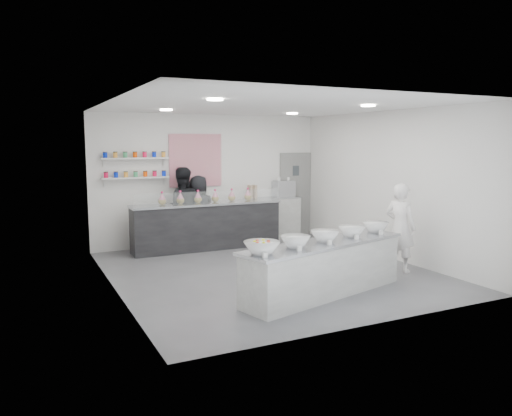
{
  "coord_description": "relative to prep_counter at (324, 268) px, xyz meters",
  "views": [
    {
      "loc": [
        -4.1,
        -7.97,
        2.36
      ],
      "look_at": [
        -0.05,
        0.4,
        1.13
      ],
      "focal_mm": 35.0,
      "sensor_mm": 36.0,
      "label": 1
    }
  ],
  "objects": [
    {
      "name": "woman_prep",
      "position": [
        2.04,
        0.6,
        0.4
      ],
      "size": [
        0.56,
        0.69,
        1.63
      ],
      "primitive_type": "imported",
      "rotation": [
        0.0,
        0.0,
        1.9
      ],
      "color": "white",
      "rests_on": "floor"
    },
    {
      "name": "downlight_2",
      "position": [
        -1.54,
        3.24,
        2.56
      ],
      "size": [
        0.24,
        0.24,
        0.02
      ],
      "primitive_type": "cylinder",
      "color": "white",
      "rests_on": "ceiling"
    },
    {
      "name": "sneeze_guard",
      "position": [
        -0.47,
        3.68,
        0.76
      ],
      "size": [
        3.31,
        0.03,
        0.28
      ],
      "primitive_type": "cube",
      "rotation": [
        0.0,
        0.0,
        -0.01
      ],
      "color": "white",
      "rests_on": "back_bar"
    },
    {
      "name": "staff_left",
      "position": [
        -0.96,
        4.24,
        0.49
      ],
      "size": [
        1.01,
        0.86,
        1.82
      ],
      "primitive_type": "imported",
      "rotation": [
        0.0,
        0.0,
        2.93
      ],
      "color": "black",
      "rests_on": "floor"
    },
    {
      "name": "downlight_3",
      "position": [
        1.26,
        3.24,
        2.56
      ],
      "size": [
        0.24,
        0.24,
        0.02
      ],
      "primitive_type": "cylinder",
      "color": "white",
      "rests_on": "ceiling"
    },
    {
      "name": "downlight_1",
      "position": [
        1.26,
        0.64,
        2.56
      ],
      "size": [
        0.24,
        0.24,
        0.02
      ],
      "primitive_type": "cylinder",
      "color": "white",
      "rests_on": "ceiling"
    },
    {
      "name": "espresso_machine",
      "position": [
        1.72,
        4.42,
        0.8
      ],
      "size": [
        0.5,
        0.34,
        0.38
      ],
      "primitive_type": "cube",
      "color": "#93969E",
      "rests_on": "espresso_ledge"
    },
    {
      "name": "downlight_0",
      "position": [
        -1.54,
        0.64,
        2.56
      ],
      "size": [
        0.24,
        0.24,
        0.02
      ],
      "primitive_type": "cylinder",
      "color": "white",
      "rests_on": "ceiling"
    },
    {
      "name": "back_door",
      "position": [
        2.16,
        4.61,
        0.63
      ],
      "size": [
        0.88,
        0.04,
        2.1
      ],
      "primitive_type": "cube",
      "color": "gray",
      "rests_on": "floor"
    },
    {
      "name": "pattern_panel",
      "position": [
        -0.49,
        4.61,
        1.53
      ],
      "size": [
        1.25,
        0.03,
        1.2
      ],
      "primitive_type": "cube",
      "color": "#C21E45",
      "rests_on": "back_wall"
    },
    {
      "name": "prep_counter",
      "position": [
        0.0,
        0.0,
        0.0
      ],
      "size": [
        3.14,
        1.47,
        0.84
      ],
      "primitive_type": "cube",
      "rotation": [
        0.0,
        0.0,
        0.26
      ],
      "color": "#A8A8A3",
      "rests_on": "floor"
    },
    {
      "name": "cookie_bags",
      "position": [
        -0.47,
        3.97,
        0.77
      ],
      "size": [
        2.17,
        0.18,
        0.29
      ],
      "primitive_type": null,
      "rotation": [
        0.0,
        0.0,
        -0.01
      ],
      "color": "#C36386",
      "rests_on": "back_bar"
    },
    {
      "name": "ceiling",
      "position": [
        -0.14,
        1.64,
        2.58
      ],
      "size": [
        6.0,
        6.0,
        0.0
      ],
      "primitive_type": "plane",
      "rotation": [
        3.14,
        0.0,
        0.0
      ],
      "color": "white",
      "rests_on": "floor"
    },
    {
      "name": "floor",
      "position": [
        -0.14,
        1.64,
        -0.42
      ],
      "size": [
        6.0,
        6.0,
        0.0
      ],
      "primitive_type": "plane",
      "color": "#515156",
      "rests_on": "ground"
    },
    {
      "name": "staff_right",
      "position": [
        -0.57,
        4.24,
        0.4
      ],
      "size": [
        0.84,
        0.59,
        1.63
      ],
      "primitive_type": "imported",
      "rotation": [
        0.0,
        0.0,
        3.05
      ],
      "color": "black",
      "rests_on": "floor"
    },
    {
      "name": "prep_bowls",
      "position": [
        -0.0,
        0.0,
        0.51
      ],
      "size": [
        3.08,
        1.31,
        0.18
      ],
      "primitive_type": null,
      "rotation": [
        0.0,
        0.0,
        0.26
      ],
      "color": "white",
      "rests_on": "prep_counter"
    },
    {
      "name": "label_cards",
      "position": [
        -0.14,
        -0.52,
        0.45
      ],
      "size": [
        2.66,
        0.04,
        0.07
      ],
      "primitive_type": null,
      "color": "white",
      "rests_on": "prep_counter"
    },
    {
      "name": "left_wall",
      "position": [
        -2.89,
        1.64,
        1.08
      ],
      "size": [
        0.0,
        6.0,
        6.0
      ],
      "primitive_type": "plane",
      "rotation": [
        1.57,
        0.0,
        1.57
      ],
      "color": "white",
      "rests_on": "floor"
    },
    {
      "name": "cup_stacks",
      "position": [
        0.86,
        4.42,
        0.77
      ],
      "size": [
        0.24,
        0.24,
        0.32
      ],
      "primitive_type": null,
      "color": "tan",
      "rests_on": "espresso_ledge"
    },
    {
      "name": "jar_shelf_upper",
      "position": [
        -1.89,
        4.54,
        1.6
      ],
      "size": [
        1.45,
        0.22,
        0.04
      ],
      "primitive_type": "cube",
      "color": "silver",
      "rests_on": "back_wall"
    },
    {
      "name": "preserve_jars",
      "position": [
        -1.89,
        4.52,
        1.46
      ],
      "size": [
        1.45,
        0.1,
        0.56
      ],
      "primitive_type": null,
      "color": "#F91248",
      "rests_on": "jar_shelf_lower"
    },
    {
      "name": "right_wall",
      "position": [
        2.61,
        1.64,
        1.08
      ],
      "size": [
        0.0,
        6.0,
        6.0
      ],
      "primitive_type": "plane",
      "rotation": [
        1.57,
        0.0,
        -1.57
      ],
      "color": "white",
      "rests_on": "floor"
    },
    {
      "name": "back_bar",
      "position": [
        -0.47,
        3.97,
        0.1
      ],
      "size": [
        3.36,
        0.63,
        1.04
      ],
      "primitive_type": "cube",
      "rotation": [
        0.0,
        0.0,
        -0.01
      ],
      "color": "black",
      "rests_on": "floor"
    },
    {
      "name": "back_wall",
      "position": [
        -0.14,
        4.64,
        1.08
      ],
      "size": [
        5.5,
        0.0,
        5.5
      ],
      "primitive_type": "plane",
      "rotation": [
        1.57,
        0.0,
        0.0
      ],
      "color": "white",
      "rests_on": "floor"
    },
    {
      "name": "jar_shelf_lower",
      "position": [
        -1.89,
        4.54,
        1.18
      ],
      "size": [
        1.45,
        0.22,
        0.04
      ],
      "primitive_type": "cube",
      "color": "silver",
      "rests_on": "back_wall"
    },
    {
      "name": "espresso_ledge",
      "position": [
        1.41,
        4.42,
        0.1
      ],
      "size": [
        1.38,
        0.44,
        1.03
      ],
      "primitive_type": "cube",
      "color": "#A8A8A3",
      "rests_on": "floor"
    }
  ]
}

